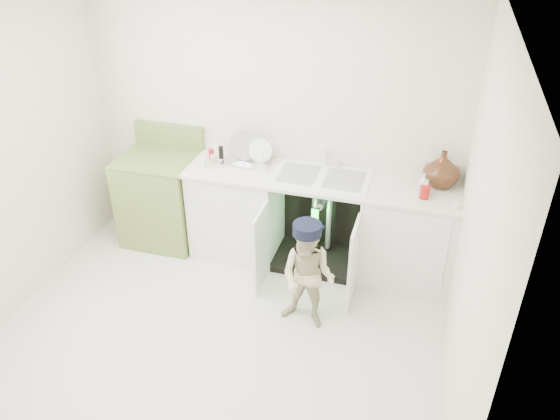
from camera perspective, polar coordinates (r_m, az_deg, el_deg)
name	(u,v)px	position (r m, az deg, el deg)	size (l,w,h in m)	color
ground	(218,334)	(4.53, -6.51, -12.75)	(3.50, 3.50, 0.00)	beige
room_shell	(207,200)	(3.78, -7.62, 1.08)	(6.00, 5.50, 1.26)	silver
counter_run	(323,219)	(5.02, 4.49, -0.91)	(2.44, 1.02, 1.22)	white
avocado_stove	(162,197)	(5.50, -12.18, 1.33)	(0.72, 0.65, 1.12)	olive
repair_worker	(308,276)	(4.31, 2.94, -6.89)	(0.50, 0.73, 0.94)	#C4B98D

